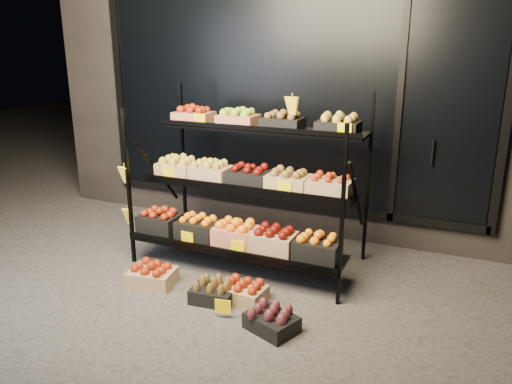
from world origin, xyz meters
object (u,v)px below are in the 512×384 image
at_px(display_rack, 245,186).
at_px(floor_crate_midleft, 214,292).
at_px(floor_crate_midright, 243,291).
at_px(floor_crate_left, 152,274).

bearing_deg(display_rack, floor_crate_midleft, -84.39).
bearing_deg(floor_crate_midright, floor_crate_midleft, -148.40).
relative_size(display_rack, floor_crate_left, 4.96).
distance_m(floor_crate_midleft, floor_crate_midright, 0.25).
distance_m(floor_crate_left, floor_crate_midright, 0.87).
xyz_separation_m(floor_crate_midleft, floor_crate_midright, (0.22, 0.11, 0.00)).
bearing_deg(floor_crate_left, floor_crate_midright, -4.34).
height_order(floor_crate_left, floor_crate_midleft, floor_crate_left).
height_order(floor_crate_left, floor_crate_midright, floor_crate_left).
bearing_deg(floor_crate_midright, floor_crate_left, -171.14).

